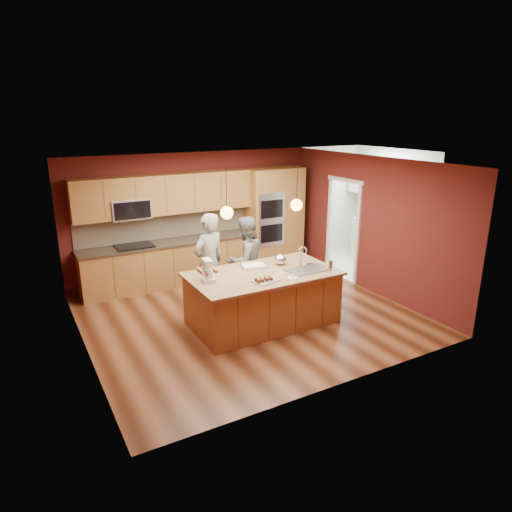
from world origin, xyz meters
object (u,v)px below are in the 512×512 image
stand_mixer (208,272)px  person_left (209,263)px  island (264,297)px  person_right (245,260)px  mixing_bowl (281,259)px

stand_mixer → person_left: bearing=72.6°
island → person_right: bearing=81.0°
person_right → mixing_bowl: person_right is taller
island → stand_mixer: island is taller
island → mixing_bowl: bearing=26.2°
person_right → stand_mixer: size_ratio=4.67×
person_right → mixing_bowl: 0.80m
island → mixing_bowl: island is taller
mixing_bowl → person_right: bearing=114.6°
island → mixing_bowl: (0.48, 0.24, 0.54)m
person_right → stand_mixer: 1.44m
island → stand_mixer: (-0.98, 0.08, 0.60)m
person_left → stand_mixer: person_left is taller
stand_mixer → mixing_bowl: bearing=13.1°
person_left → island: bearing=104.7°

